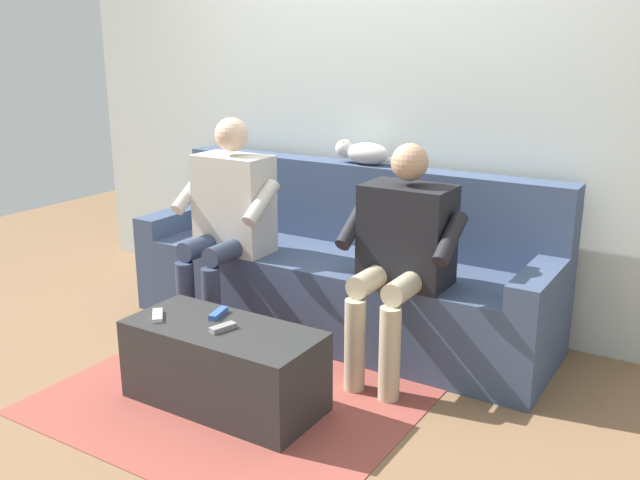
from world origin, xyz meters
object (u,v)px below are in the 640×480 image
(remote_blue, at_px, (218,313))
(remote_white, at_px, (158,315))
(cat_on_backrest, at_px, (364,153))
(person_left_seated, at_px, (402,247))
(couch, at_px, (342,274))
(person_right_seated, at_px, (228,213))
(remote_gray, at_px, (223,328))
(coffee_table, at_px, (224,366))

(remote_blue, distance_m, remote_white, 0.28)
(cat_on_backrest, distance_m, remote_blue, 1.33)
(cat_on_backrest, bearing_deg, person_left_seated, 132.42)
(couch, xyz_separation_m, person_right_seated, (0.52, 0.35, 0.36))
(person_right_seated, bearing_deg, remote_gray, 126.99)
(remote_white, bearing_deg, couch, 120.00)
(remote_white, bearing_deg, remote_gray, 53.53)
(remote_gray, bearing_deg, remote_white, -66.71)
(coffee_table, height_order, person_left_seated, person_left_seated)
(person_left_seated, bearing_deg, remote_gray, 55.85)
(couch, xyz_separation_m, coffee_table, (0.00, 1.05, -0.13))
(couch, distance_m, person_left_seated, 0.70)
(remote_gray, bearing_deg, person_left_seated, 161.72)
(person_left_seated, bearing_deg, remote_blue, 45.01)
(person_right_seated, xyz_separation_m, remote_gray, (-0.55, 0.72, -0.29))
(person_left_seated, bearing_deg, cat_on_backrest, -47.58)
(couch, relative_size, cat_on_backrest, 4.95)
(couch, xyz_separation_m, remote_white, (0.32, 1.12, 0.07))
(cat_on_backrest, relative_size, remote_gray, 4.03)
(person_right_seated, bearing_deg, couch, -146.30)
(coffee_table, distance_m, remote_blue, 0.24)
(person_right_seated, height_order, remote_white, person_right_seated)
(remote_blue, bearing_deg, person_left_seated, -58.61)
(couch, height_order, remote_blue, couch)
(couch, relative_size, remote_gray, 19.94)
(person_right_seated, bearing_deg, remote_blue, 124.86)
(person_right_seated, xyz_separation_m, remote_white, (-0.20, 0.77, -0.29))
(remote_blue, bearing_deg, person_right_seated, 21.23)
(person_left_seated, relative_size, remote_gray, 9.39)
(coffee_table, xyz_separation_m, person_left_seated, (-0.52, -0.71, 0.46))
(person_right_seated, relative_size, cat_on_backrest, 2.45)
(couch, bearing_deg, cat_on_backrest, -92.40)
(person_left_seated, relative_size, person_right_seated, 0.95)
(person_left_seated, xyz_separation_m, person_right_seated, (1.05, 0.01, 0.03))
(person_left_seated, xyz_separation_m, cat_on_backrest, (0.51, -0.56, 0.33))
(coffee_table, height_order, remote_gray, remote_gray)
(person_right_seated, bearing_deg, person_left_seated, -179.40)
(coffee_table, bearing_deg, remote_white, 12.24)
(person_left_seated, bearing_deg, remote_white, 42.72)
(person_left_seated, xyz_separation_m, remote_white, (0.85, 0.78, -0.26))
(person_left_seated, xyz_separation_m, remote_gray, (0.50, 0.74, -0.26))
(cat_on_backrest, height_order, remote_white, cat_on_backrest)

